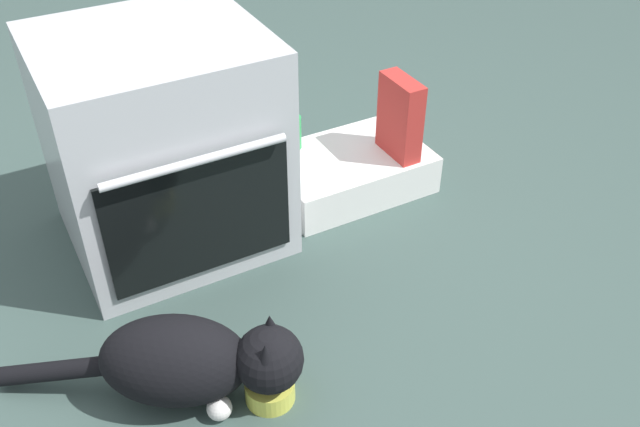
{
  "coord_description": "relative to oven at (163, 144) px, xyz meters",
  "views": [
    {
      "loc": [
        -0.5,
        -1.44,
        1.45
      ],
      "look_at": [
        0.25,
        -0.06,
        0.25
      ],
      "focal_mm": 39.31,
      "sensor_mm": 36.0,
      "label": 1
    }
  ],
  "objects": [
    {
      "name": "pantry_cabinet",
      "position": [
        0.63,
        -0.05,
        -0.27
      ],
      "size": [
        0.54,
        0.36,
        0.14
      ],
      "primitive_type": "cube",
      "color": "white",
      "rests_on": "ground"
    },
    {
      "name": "food_bowl",
      "position": [
        -0.02,
        -0.75,
        -0.3
      ],
      "size": [
        0.13,
        0.13,
        0.08
      ],
      "color": "#D1D14C",
      "rests_on": "ground"
    },
    {
      "name": "ground",
      "position": [
        0.06,
        -0.36,
        -0.34
      ],
      "size": [
        8.0,
        8.0,
        0.0
      ],
      "primitive_type": "plane",
      "color": "#384C47"
    },
    {
      "name": "cereal_box",
      "position": [
        0.78,
        -0.12,
        -0.06
      ],
      "size": [
        0.07,
        0.18,
        0.28
      ],
      "primitive_type": "cube",
      "color": "#B72D28",
      "rests_on": "pantry_cabinet"
    },
    {
      "name": "oven",
      "position": [
        0.0,
        0.0,
        0.0
      ],
      "size": [
        0.63,
        0.62,
        0.68
      ],
      "color": "#B7BABF",
      "rests_on": "ground"
    },
    {
      "name": "soda_can",
      "position": [
        0.47,
        0.09,
        -0.14
      ],
      "size": [
        0.07,
        0.07,
        0.12
      ],
      "primitive_type": "cylinder",
      "color": "green",
      "rests_on": "pantry_cabinet"
    },
    {
      "name": "cat",
      "position": [
        -0.17,
        -0.65,
        -0.21
      ],
      "size": [
        0.7,
        0.47,
        0.25
      ],
      "rotation": [
        0.0,
        0.0,
        -0.55
      ],
      "color": "black",
      "rests_on": "ground"
    }
  ]
}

